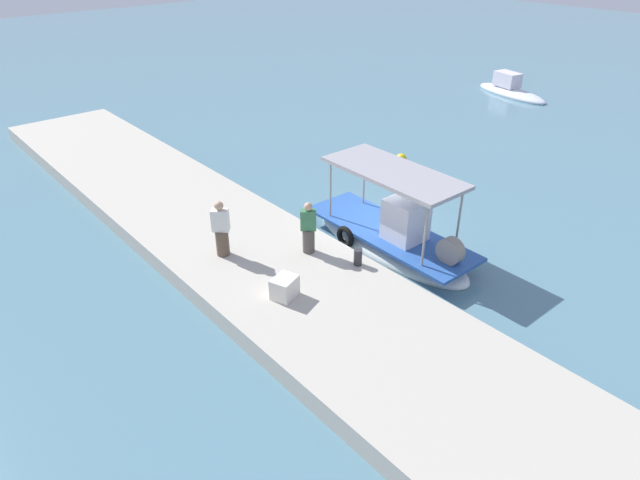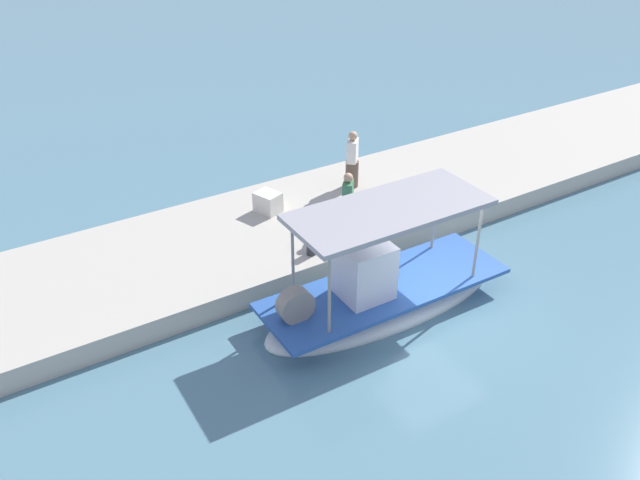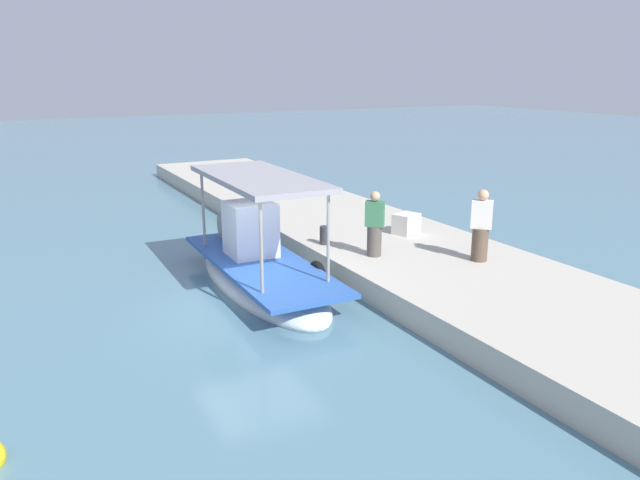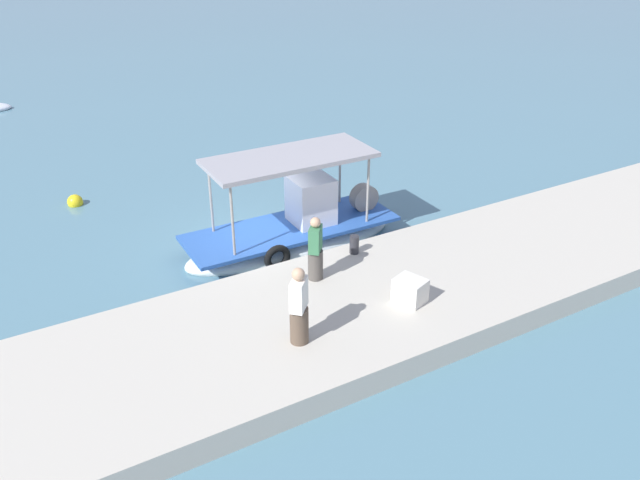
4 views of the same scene
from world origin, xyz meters
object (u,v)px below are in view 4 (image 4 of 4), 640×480
cargo_crate (410,290)px  marker_buoy (75,202)px  main_fishing_boat (295,231)px  fisherman_near_bollard (299,309)px  mooring_bollard (354,245)px  fisherman_by_crate (315,251)px

cargo_crate → marker_buoy: cargo_crate is taller
main_fishing_boat → fisherman_near_bollard: (-2.38, -4.71, 0.92)m
main_fishing_boat → mooring_bollard: bearing=-73.6°
fisherman_by_crate → marker_buoy: size_ratio=3.30×
fisherman_by_crate → cargo_crate: (1.35, -1.93, -0.45)m
fisherman_by_crate → marker_buoy: fisherman_by_crate is taller
fisherman_by_crate → mooring_bollard: fisherman_by_crate is taller
mooring_bollard → marker_buoy: size_ratio=0.99×
mooring_bollard → marker_buoy: 9.66m
fisherman_near_bollard → mooring_bollard: bearing=41.0°
main_fishing_boat → cargo_crate: size_ratio=9.29×
fisherman_by_crate → cargo_crate: 2.40m
main_fishing_boat → mooring_bollard: main_fishing_boat is taller
mooring_bollard → cargo_crate: (-0.13, -2.53, 0.04)m
fisherman_near_bollard → mooring_bollard: size_ratio=3.58×
fisherman_near_bollard → marker_buoy: fisherman_near_bollard is taller
marker_buoy → main_fishing_boat: bearing=-50.6°
fisherman_by_crate → cargo_crate: size_ratio=2.39×
main_fishing_boat → fisherman_by_crate: 2.96m
main_fishing_boat → fisherman_near_bollard: 5.35m
mooring_bollard → fisherman_by_crate: bearing=-158.0°
main_fishing_boat → fisherman_near_bollard: bearing=-116.8°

